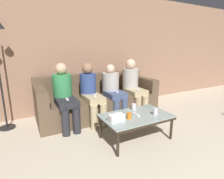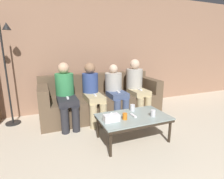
{
  "view_description": "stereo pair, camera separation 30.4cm",
  "coord_description": "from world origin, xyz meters",
  "px_view_note": "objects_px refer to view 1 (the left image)",
  "views": [
    {
      "loc": [
        -1.38,
        0.27,
        1.4
      ],
      "look_at": [
        0.0,
        2.88,
        0.68
      ],
      "focal_mm": 28.0,
      "sensor_mm": 36.0,
      "label": 1
    },
    {
      "loc": [
        -1.11,
        0.14,
        1.4
      ],
      "look_at": [
        0.0,
        2.88,
        0.68
      ],
      "focal_mm": 28.0,
      "sensor_mm": 36.0,
      "label": 2
    }
  ],
  "objects_px": {
    "seated_person_left_end": "(64,94)",
    "seated_person_mid_right": "(113,89)",
    "couch": "(98,100)",
    "cup_far_center": "(155,112)",
    "game_remote": "(136,115)",
    "coffee_table": "(136,118)",
    "cup_near_left": "(134,107)",
    "tissue_box": "(116,118)",
    "cup_near_right": "(129,116)",
    "seated_person_mid_left": "(91,91)",
    "seated_person_right_end": "(133,84)"
  },
  "relations": [
    {
      "from": "seated_person_left_end",
      "to": "seated_person_mid_right",
      "type": "xyz_separation_m",
      "value": [
        0.98,
        0.02,
        -0.03
      ]
    },
    {
      "from": "couch",
      "to": "seated_person_mid_right",
      "type": "xyz_separation_m",
      "value": [
        0.25,
        -0.21,
        0.27
      ]
    },
    {
      "from": "cup_far_center",
      "to": "game_remote",
      "type": "height_order",
      "value": "cup_far_center"
    },
    {
      "from": "coffee_table",
      "to": "cup_near_left",
      "type": "height_order",
      "value": "cup_near_left"
    },
    {
      "from": "tissue_box",
      "to": "seated_person_mid_right",
      "type": "xyz_separation_m",
      "value": [
        0.51,
        1.06,
        0.13
      ]
    },
    {
      "from": "couch",
      "to": "cup_near_right",
      "type": "bearing_deg",
      "value": -92.84
    },
    {
      "from": "coffee_table",
      "to": "cup_far_center",
      "type": "relative_size",
      "value": 10.42
    },
    {
      "from": "cup_far_center",
      "to": "seated_person_mid_right",
      "type": "relative_size",
      "value": 0.09
    },
    {
      "from": "game_remote",
      "to": "seated_person_left_end",
      "type": "bearing_deg",
      "value": 130.51
    },
    {
      "from": "cup_near_right",
      "to": "coffee_table",
      "type": "bearing_deg",
      "value": 20.66
    },
    {
      "from": "cup_far_center",
      "to": "tissue_box",
      "type": "relative_size",
      "value": 0.46
    },
    {
      "from": "couch",
      "to": "cup_near_left",
      "type": "distance_m",
      "value": 1.04
    },
    {
      "from": "coffee_table",
      "to": "cup_near_left",
      "type": "bearing_deg",
      "value": 64.63
    },
    {
      "from": "cup_far_center",
      "to": "seated_person_mid_left",
      "type": "bearing_deg",
      "value": 119.43
    },
    {
      "from": "cup_far_center",
      "to": "seated_person_mid_left",
      "type": "xyz_separation_m",
      "value": [
        -0.62,
        1.1,
        0.15
      ]
    },
    {
      "from": "cup_near_left",
      "to": "cup_far_center",
      "type": "bearing_deg",
      "value": -62.68
    },
    {
      "from": "seated_person_left_end",
      "to": "seated_person_mid_left",
      "type": "relative_size",
      "value": 1.02
    },
    {
      "from": "cup_near_left",
      "to": "seated_person_right_end",
      "type": "bearing_deg",
      "value": 56.9
    },
    {
      "from": "cup_near_right",
      "to": "seated_person_mid_left",
      "type": "xyz_separation_m",
      "value": [
        -0.18,
        1.04,
        0.15
      ]
    },
    {
      "from": "cup_far_center",
      "to": "seated_person_mid_right",
      "type": "xyz_separation_m",
      "value": [
        -0.13,
        1.13,
        0.14
      ]
    },
    {
      "from": "seated_person_mid_right",
      "to": "game_remote",
      "type": "bearing_deg",
      "value": -97.65
    },
    {
      "from": "cup_near_left",
      "to": "seated_person_mid_left",
      "type": "height_order",
      "value": "seated_person_mid_left"
    },
    {
      "from": "seated_person_mid_left",
      "to": "cup_near_left",
      "type": "bearing_deg",
      "value": -59.7
    },
    {
      "from": "cup_near_left",
      "to": "couch",
      "type": "bearing_deg",
      "value": 101.55
    },
    {
      "from": "cup_far_center",
      "to": "seated_person_mid_right",
      "type": "height_order",
      "value": "seated_person_mid_right"
    },
    {
      "from": "cup_near_left",
      "to": "seated_person_mid_left",
      "type": "distance_m",
      "value": 0.91
    },
    {
      "from": "couch",
      "to": "cup_near_left",
      "type": "bearing_deg",
      "value": -78.45
    },
    {
      "from": "coffee_table",
      "to": "seated_person_mid_right",
      "type": "height_order",
      "value": "seated_person_mid_right"
    },
    {
      "from": "cup_near_right",
      "to": "cup_far_center",
      "type": "relative_size",
      "value": 0.92
    },
    {
      "from": "cup_far_center",
      "to": "tissue_box",
      "type": "distance_m",
      "value": 0.65
    },
    {
      "from": "seated_person_left_end",
      "to": "seated_person_mid_right",
      "type": "distance_m",
      "value": 0.98
    },
    {
      "from": "coffee_table",
      "to": "cup_near_right",
      "type": "height_order",
      "value": "cup_near_right"
    },
    {
      "from": "cup_near_right",
      "to": "seated_person_mid_right",
      "type": "distance_m",
      "value": 1.13
    },
    {
      "from": "seated_person_right_end",
      "to": "cup_near_right",
      "type": "bearing_deg",
      "value": -126.47
    },
    {
      "from": "seated_person_mid_left",
      "to": "game_remote",
      "type": "bearing_deg",
      "value": -70.06
    },
    {
      "from": "couch",
      "to": "coffee_table",
      "type": "relative_size",
      "value": 2.3
    },
    {
      "from": "coffee_table",
      "to": "seated_person_right_end",
      "type": "xyz_separation_m",
      "value": [
        0.63,
        1.02,
        0.27
      ]
    },
    {
      "from": "seated_person_left_end",
      "to": "tissue_box",
      "type": "bearing_deg",
      "value": -65.8
    },
    {
      "from": "couch",
      "to": "seated_person_mid_left",
      "type": "distance_m",
      "value": 0.44
    },
    {
      "from": "game_remote",
      "to": "cup_near_right",
      "type": "bearing_deg",
      "value": -159.34
    },
    {
      "from": "seated_person_mid_right",
      "to": "seated_person_left_end",
      "type": "bearing_deg",
      "value": -178.84
    },
    {
      "from": "game_remote",
      "to": "seated_person_mid_right",
      "type": "bearing_deg",
      "value": 82.35
    },
    {
      "from": "seated_person_left_end",
      "to": "seated_person_mid_right",
      "type": "bearing_deg",
      "value": 1.16
    },
    {
      "from": "tissue_box",
      "to": "couch",
      "type": "bearing_deg",
      "value": 78.17
    },
    {
      "from": "couch",
      "to": "seated_person_right_end",
      "type": "xyz_separation_m",
      "value": [
        0.74,
        -0.2,
        0.31
      ]
    },
    {
      "from": "seated_person_right_end",
      "to": "tissue_box",
      "type": "bearing_deg",
      "value": -133.11
    },
    {
      "from": "cup_near_right",
      "to": "seated_person_right_end",
      "type": "distance_m",
      "value": 1.36
    },
    {
      "from": "seated_person_mid_right",
      "to": "tissue_box",
      "type": "bearing_deg",
      "value": -115.68
    },
    {
      "from": "cup_far_center",
      "to": "seated_person_right_end",
      "type": "relative_size",
      "value": 0.09
    },
    {
      "from": "cup_near_left",
      "to": "tissue_box",
      "type": "height_order",
      "value": "tissue_box"
    }
  ]
}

